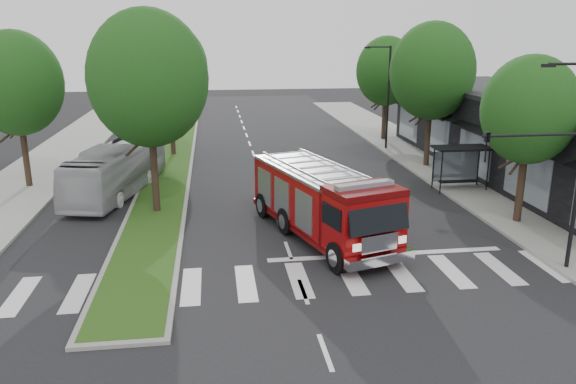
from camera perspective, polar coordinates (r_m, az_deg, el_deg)
The scene contains 16 objects.
ground at distance 24.07m, azimuth 0.03°, elevation -5.95°, with size 140.00×140.00×0.00m, color black.
sidewalk_right at distance 36.77m, azimuth 17.51°, elevation 1.18°, with size 5.00×80.00×0.15m, color gray.
sidewalk_left at distance 35.26m, azimuth -26.44°, elevation -0.38°, with size 5.00×80.00×0.15m, color gray.
median at distance 41.21m, azimuth -11.71°, elevation 3.14°, with size 3.00×50.00×0.15m.
storefront_row at distance 38.40m, azimuth 23.93°, elevation 4.87°, with size 8.00×30.00×5.00m, color black.
bus_shelter at distance 34.16m, azimuth 17.09°, elevation 3.52°, with size 3.20×1.60×2.61m.
tree_right_near at distance 28.37m, azimuth 23.34°, elevation 7.63°, with size 4.40×4.40×8.05m.
tree_right_mid at distance 39.01m, azimuth 14.45°, elevation 11.80°, with size 5.60×5.60×9.72m.
tree_right_far at distance 48.46m, azimuth 9.95°, elevation 12.00°, with size 5.00×5.00×8.73m.
tree_median_near at distance 28.37m, azimuth -14.01°, elevation 11.11°, with size 5.80×5.80×10.16m.
tree_median_far at distance 42.31m, azimuth -12.03°, elevation 12.24°, with size 5.60×5.60×9.72m.
tree_left_mid at distance 35.96m, azimuth -25.89°, elevation 9.89°, with size 5.20×5.20×9.16m.
streetlight_right_near at distance 22.91m, azimuth 25.95°, elevation 3.49°, with size 4.08×0.22×8.00m.
streetlight_right_far at distance 44.42m, azimuth 9.98°, elevation 9.90°, with size 2.11×0.20×8.00m.
fire_engine at distance 25.17m, azimuth 3.45°, elevation -1.07°, with size 5.62×10.17×3.38m.
city_bus at distance 33.48m, azimuth -16.95°, elevation 2.23°, with size 2.42×10.33×2.88m, color #BABABF.
Camera 1 is at (-3.01, -22.13, 8.97)m, focal length 35.00 mm.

